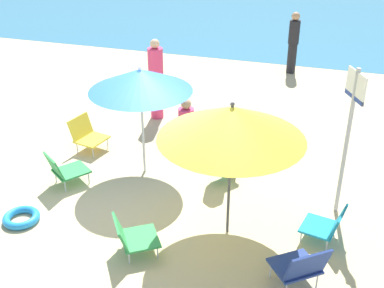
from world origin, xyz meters
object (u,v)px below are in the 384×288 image
(swim_ring, at_px, (21,218))
(person_b, at_px, (219,158))
(beach_chair_c, at_px, (87,134))
(warning_sign, at_px, (350,122))
(beach_chair_e, at_px, (64,169))
(umbrella_blue, at_px, (140,80))
(umbrella_yellow, at_px, (232,123))
(beach_chair_d, at_px, (132,236))
(person_a, at_px, (293,42))
(beach_chair_b, at_px, (301,266))
(person_c, at_px, (156,79))
(beach_chair_a, at_px, (327,225))
(person_d, at_px, (188,124))

(swim_ring, bearing_deg, person_b, 36.89)
(beach_chair_c, bearing_deg, warning_sign, 4.04)
(beach_chair_e, bearing_deg, warning_sign, -46.41)
(umbrella_blue, height_order, umbrella_yellow, umbrella_yellow)
(warning_sign, distance_m, swim_ring, 4.90)
(beach_chair_c, relative_size, swim_ring, 1.21)
(beach_chair_d, relative_size, warning_sign, 0.33)
(beach_chair_e, height_order, person_a, person_a)
(warning_sign, bearing_deg, person_a, 76.42)
(umbrella_yellow, relative_size, warning_sign, 0.88)
(beach_chair_b, xyz_separation_m, person_b, (-1.53, 2.07, 0.10))
(beach_chair_d, distance_m, warning_sign, 3.34)
(beach_chair_b, relative_size, person_c, 0.46)
(umbrella_blue, relative_size, beach_chair_b, 2.44)
(umbrella_blue, distance_m, person_b, 1.77)
(beach_chair_c, bearing_deg, beach_chair_e, -66.40)
(umbrella_blue, distance_m, beach_chair_b, 3.74)
(umbrella_yellow, xyz_separation_m, beach_chair_a, (1.34, 0.20, -1.44))
(person_a, xyz_separation_m, person_d, (-1.32, -4.68, -0.36))
(swim_ring, bearing_deg, umbrella_blue, 57.41)
(beach_chair_d, xyz_separation_m, warning_sign, (2.54, 1.81, 1.20))
(umbrella_blue, distance_m, warning_sign, 3.21)
(person_b, height_order, swim_ring, person_b)
(person_d, relative_size, swim_ring, 1.74)
(umbrella_blue, xyz_separation_m, person_b, (1.31, 0.01, -1.19))
(umbrella_yellow, xyz_separation_m, beach_chair_e, (-2.81, 0.41, -1.41))
(person_c, xyz_separation_m, warning_sign, (3.78, -2.36, 0.63))
(beach_chair_c, relative_size, person_b, 0.68)
(beach_chair_e, xyz_separation_m, person_b, (2.37, 0.81, 0.17))
(person_b, relative_size, swim_ring, 1.77)
(beach_chair_a, bearing_deg, beach_chair_d, 34.78)
(beach_chair_c, distance_m, beach_chair_d, 3.15)
(person_b, bearing_deg, umbrella_blue, 128.15)
(beach_chair_e, bearing_deg, beach_chair_a, -57.00)
(umbrella_blue, bearing_deg, umbrella_yellow, -34.61)
(umbrella_blue, bearing_deg, person_c, 105.18)
(beach_chair_e, bearing_deg, person_d, -2.26)
(beach_chair_d, bearing_deg, umbrella_blue, 73.90)
(beach_chair_b, bearing_deg, warning_sign, -49.07)
(beach_chair_b, relative_size, beach_chair_d, 1.05)
(person_b, distance_m, warning_sign, 2.16)
(beach_chair_a, relative_size, person_c, 0.37)
(umbrella_yellow, bearing_deg, swim_ring, -167.44)
(beach_chair_d, xyz_separation_m, person_b, (0.65, 2.05, 0.19))
(beach_chair_a, distance_m, beach_chair_d, 2.64)
(beach_chair_a, relative_size, beach_chair_d, 0.83)
(beach_chair_c, bearing_deg, person_b, 3.31)
(umbrella_yellow, bearing_deg, warning_sign, 34.14)
(beach_chair_c, bearing_deg, person_c, 79.24)
(person_c, bearing_deg, swim_ring, 33.69)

